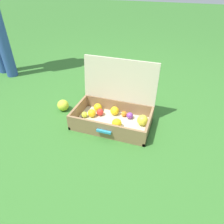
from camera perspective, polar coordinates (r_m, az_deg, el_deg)
name	(u,v)px	position (r m, az deg, el deg)	size (l,w,h in m)	color
ground_plane	(109,126)	(1.65, -0.71, -3.87)	(16.00, 16.00, 0.00)	#336B28
open_suitcase	(114,110)	(1.64, 0.60, 0.65)	(0.60, 0.42, 0.48)	beige
stray_ball_on_grass	(63,105)	(1.86, -13.40, 1.83)	(0.10, 0.10, 0.10)	#CCDB38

